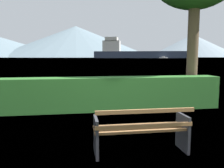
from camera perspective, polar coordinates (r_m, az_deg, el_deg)
name	(u,v)px	position (r m, az deg, el deg)	size (l,w,h in m)	color
ground_plane	(140,152)	(4.43, 6.92, -16.26)	(1400.00, 1400.00, 0.00)	#4C6B33
water_surface	(77,58)	(310.51, -8.71, 6.38)	(620.00, 620.00, 0.00)	#6B8EA3
park_bench	(141,130)	(4.23, 7.22, -11.25)	(1.69, 0.57, 0.87)	olive
hedge_row	(111,93)	(7.55, -0.14, -2.35)	(7.16, 0.75, 1.06)	#2D6B28
cargo_ship_large	(134,52)	(272.40, 5.50, 7.79)	(109.21, 48.07, 23.98)	#2D384C
fishing_boat_near	(163,57)	(261.84, 12.51, 6.39)	(8.46, 7.46, 2.03)	silver
distant_hills	(69,44)	(590.19, -10.59, 9.68)	(829.60, 397.00, 74.64)	slate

